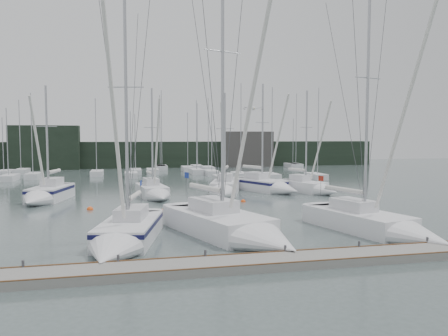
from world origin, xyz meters
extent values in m
plane|color=#475655|center=(0.00, 0.00, 0.00)|extent=(160.00, 160.00, 0.00)
cube|color=slate|center=(0.00, -5.00, 0.20)|extent=(24.00, 2.00, 0.40)
cube|color=black|center=(0.00, 62.00, 2.50)|extent=(90.00, 4.00, 5.00)
cube|color=black|center=(-20.00, 60.00, 4.00)|extent=(12.00, 3.00, 8.00)
cube|color=#44403E|center=(18.00, 60.00, 3.50)|extent=(10.00, 3.00, 7.00)
cube|color=silver|center=(6.85, 32.95, 0.35)|extent=(1.80, 4.50, 0.90)
cylinder|color=#A1A3A9|center=(6.85, 32.45, 4.84)|extent=(0.12, 0.12, 8.07)
cube|color=silver|center=(5.35, 45.44, 0.35)|extent=(1.80, 4.50, 0.90)
cylinder|color=#A1A3A9|center=(5.35, 44.94, 6.27)|extent=(0.12, 0.12, 10.94)
cube|color=silver|center=(-18.63, 42.76, 0.35)|extent=(1.80, 4.50, 0.90)
cylinder|color=#A1A3A9|center=(-18.63, 42.26, 6.48)|extent=(0.12, 0.12, 11.35)
cube|color=silver|center=(-4.22, 47.40, 0.35)|extent=(1.80, 4.50, 0.90)
cylinder|color=#A1A3A9|center=(-4.22, 46.90, 5.21)|extent=(0.12, 0.12, 8.82)
cube|color=silver|center=(-21.29, 40.43, 0.35)|extent=(1.80, 4.50, 0.90)
cylinder|color=#A1A3A9|center=(-21.29, 39.93, 5.33)|extent=(0.12, 0.12, 9.06)
cube|color=silver|center=(10.50, 37.24, 0.35)|extent=(1.80, 4.50, 0.90)
cylinder|color=#A1A3A9|center=(10.50, 36.74, 7.20)|extent=(0.12, 0.12, 12.80)
cube|color=silver|center=(0.33, 55.67, 0.35)|extent=(1.80, 4.50, 0.90)
cylinder|color=#A1A3A9|center=(0.33, 55.17, 7.10)|extent=(0.12, 0.12, 12.59)
cube|color=silver|center=(26.35, 55.65, 0.35)|extent=(1.80, 4.50, 0.90)
cylinder|color=#A1A3A9|center=(26.35, 55.15, 7.53)|extent=(0.12, 0.12, 13.45)
cube|color=silver|center=(25.86, 55.92, 0.35)|extent=(1.80, 4.50, 0.90)
cylinder|color=#A1A3A9|center=(25.86, 55.42, 5.14)|extent=(0.12, 0.12, 8.67)
cube|color=silver|center=(4.78, 51.69, 0.35)|extent=(1.80, 4.50, 0.90)
cylinder|color=#A1A3A9|center=(4.78, 51.19, 5.47)|extent=(0.12, 0.12, 9.34)
cube|color=silver|center=(8.26, 50.87, 0.35)|extent=(1.80, 4.50, 0.90)
cylinder|color=#A1A3A9|center=(8.26, 50.37, 6.71)|extent=(0.12, 0.12, 11.82)
cube|color=silver|center=(0.61, 55.41, 0.35)|extent=(1.80, 4.50, 0.90)
cylinder|color=#A1A3A9|center=(0.61, 54.91, 7.51)|extent=(0.12, 0.12, 13.41)
cube|color=silver|center=(-10.07, 45.42, 0.35)|extent=(1.80, 4.50, 0.90)
cylinder|color=#A1A3A9|center=(-10.07, 44.92, 6.28)|extent=(0.12, 0.12, 10.97)
cube|color=silver|center=(-1.49, 47.37, 0.35)|extent=(1.80, 4.50, 0.90)
cylinder|color=#A1A3A9|center=(-1.49, 46.87, 6.09)|extent=(0.12, 0.12, 10.58)
cube|color=silver|center=(20.62, 33.32, 0.35)|extent=(1.80, 4.50, 0.90)
cylinder|color=#A1A3A9|center=(20.62, 32.82, 6.80)|extent=(0.12, 0.12, 12.00)
cube|color=silver|center=(7.21, 42.32, 0.35)|extent=(1.80, 4.50, 0.90)
cylinder|color=#A1A3A9|center=(7.21, 41.82, 5.36)|extent=(0.12, 0.12, 9.12)
cube|color=silver|center=(-4.98, 41.43, 0.35)|extent=(1.80, 4.50, 0.90)
cylinder|color=#A1A3A9|center=(-4.98, 40.93, 5.23)|extent=(0.12, 0.12, 8.85)
cube|color=silver|center=(-22.18, 51.74, 0.35)|extent=(1.80, 4.50, 0.90)
cylinder|color=#A1A3A9|center=(-22.18, 51.24, 6.32)|extent=(0.12, 0.12, 11.05)
cube|color=silver|center=(6.99, 54.83, 0.35)|extent=(1.80, 4.50, 0.90)
cylinder|color=#A1A3A9|center=(6.99, 54.33, 6.37)|extent=(0.12, 0.12, 11.14)
cube|color=silver|center=(14.43, 35.02, 0.35)|extent=(1.80, 4.50, 0.90)
cylinder|color=#A1A3A9|center=(14.43, 34.52, 6.84)|extent=(0.12, 0.12, 12.09)
cube|color=silver|center=(-24.11, 49.33, 0.35)|extent=(1.80, 4.50, 0.90)
cylinder|color=#A1A3A9|center=(-24.11, 48.83, 4.86)|extent=(0.12, 0.12, 8.13)
cube|color=silver|center=(-5.43, 1.68, 0.45)|extent=(4.26, 7.15, 1.48)
cone|color=silver|center=(-6.47, -2.98, 0.45)|extent=(3.42, 3.42, 2.87)
cube|color=silver|center=(-5.33, 2.16, 1.53)|extent=(2.12, 2.95, 0.69)
cylinder|color=#A1A3A9|center=(-5.54, 1.21, 7.52)|extent=(0.18, 0.18, 12.67)
cylinder|color=silver|center=(-5.14, 2.98, 2.42)|extent=(0.98, 3.25, 0.28)
cube|color=#10103D|center=(-5.43, 1.68, 0.94)|extent=(4.28, 7.17, 0.25)
cube|color=navy|center=(-4.66, 5.13, 2.97)|extent=(0.14, 0.53, 0.36)
cube|color=silver|center=(-0.07, 2.32, 0.50)|extent=(6.01, 8.55, 1.67)
cone|color=silver|center=(1.84, -2.92, 0.50)|extent=(4.48, 4.36, 3.55)
cube|color=silver|center=(-0.26, 2.84, 1.72)|extent=(2.90, 3.60, 0.78)
cylinder|color=#A1A3A9|center=(0.13, 1.80, 9.47)|extent=(0.20, 0.20, 16.27)
cylinder|color=silver|center=(-0.60, 3.79, 2.72)|extent=(1.60, 3.69, 0.31)
cube|color=navy|center=(-1.48, 6.19, 3.33)|extent=(0.22, 0.57, 0.40)
cube|color=silver|center=(9.07, 1.38, 0.45)|extent=(4.76, 7.66, 1.51)
cone|color=silver|center=(10.38, -3.54, 0.45)|extent=(3.71, 3.73, 3.02)
cube|color=silver|center=(8.94, 1.86, 1.56)|extent=(2.34, 3.18, 0.71)
cylinder|color=#A1A3A9|center=(9.20, 0.89, 8.27)|extent=(0.18, 0.18, 14.13)
cylinder|color=silver|center=(8.70, 2.75, 2.47)|extent=(1.17, 3.44, 0.28)
cube|color=#9E2215|center=(8.10, 5.02, 3.02)|extent=(0.16, 0.53, 0.36)
cube|color=silver|center=(-12.70, 19.71, 0.49)|extent=(3.84, 6.05, 1.63)
cone|color=silver|center=(-13.53, 15.80, 0.49)|extent=(3.17, 2.92, 2.72)
cube|color=silver|center=(-12.58, 20.25, 1.69)|extent=(1.93, 2.50, 0.76)
cylinder|color=#A1A3A9|center=(-12.78, 19.32, 6.02)|extent=(0.20, 0.20, 9.42)
cylinder|color=silver|center=(-12.46, 20.81, 2.67)|extent=(0.87, 2.74, 0.30)
cube|color=#10103D|center=(-12.70, 19.71, 1.03)|extent=(3.86, 6.07, 0.27)
cube|color=silver|center=(-3.12, 20.05, 0.43)|extent=(3.15, 5.64, 1.44)
cone|color=silver|center=(-2.56, 16.27, 0.43)|extent=(2.70, 2.62, 2.39)
cube|color=silver|center=(-3.20, 20.52, 1.48)|extent=(1.62, 2.31, 0.67)
cylinder|color=#A1A3A9|center=(-3.07, 19.67, 5.96)|extent=(0.17, 0.17, 9.62)
cylinder|color=silver|center=(-3.28, 21.10, 2.34)|extent=(0.65, 2.62, 0.27)
cube|color=silver|center=(4.54, 20.65, 0.50)|extent=(4.29, 6.31, 1.66)
cone|color=silver|center=(3.27, 16.73, 0.50)|extent=(3.28, 3.17, 2.65)
cube|color=silver|center=(4.71, 21.18, 1.71)|extent=(2.10, 2.65, 0.77)
cylinder|color=#A1A3A9|center=(4.41, 20.26, 5.92)|extent=(0.20, 0.20, 9.19)
cylinder|color=silver|center=(4.89, 21.75, 2.71)|extent=(1.16, 2.78, 0.31)
cube|color=silver|center=(8.88, 22.40, 0.48)|extent=(5.12, 6.87, 1.59)
cone|color=silver|center=(10.74, 18.31, 0.48)|extent=(3.63, 3.60, 2.76)
cube|color=silver|center=(8.66, 22.89, 1.65)|extent=(2.43, 2.92, 0.74)
cylinder|color=#A1A3A9|center=(9.06, 21.99, 6.52)|extent=(0.19, 0.19, 10.48)
cylinder|color=silver|center=(8.35, 23.55, 2.60)|extent=(1.55, 2.92, 0.30)
cube|color=#10103D|center=(8.88, 22.40, 1.01)|extent=(5.15, 6.90, 0.27)
cube|color=silver|center=(13.17, 20.20, 0.44)|extent=(4.19, 5.70, 1.47)
cone|color=silver|center=(14.55, 16.78, 0.44)|extent=(3.09, 2.96, 2.45)
cube|color=silver|center=(12.99, 20.65, 1.52)|extent=(2.02, 2.42, 0.69)
cylinder|color=#A1A3A9|center=(13.31, 19.86, 6.04)|extent=(0.18, 0.18, 9.74)
cylinder|color=silver|center=(12.79, 21.16, 2.40)|extent=(1.19, 2.44, 0.27)
sphere|color=#FA5316|center=(-2.73, 11.02, 0.00)|extent=(0.48, 0.48, 0.48)
sphere|color=#FA5316|center=(4.91, 14.68, 0.00)|extent=(0.45, 0.45, 0.45)
sphere|color=#FA5316|center=(-8.58, 13.21, 0.00)|extent=(0.53, 0.53, 0.53)
ellipsoid|color=silver|center=(1.56, 0.14, 7.63)|extent=(0.24, 0.47, 0.21)
cube|color=gray|center=(1.26, 0.15, 7.65)|extent=(0.47, 0.16, 0.12)
cube|color=gray|center=(1.85, 0.14, 7.65)|extent=(0.47, 0.16, 0.12)
sphere|color=#FA5316|center=(2.56, 9.18, 0.00)|extent=(0.49, 0.49, 0.49)
camera|label=1|loc=(-5.54, -23.99, 6.05)|focal=35.00mm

